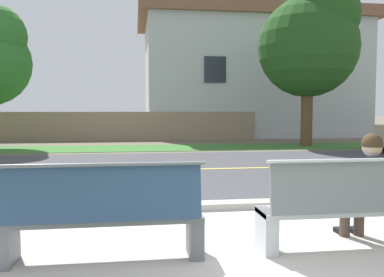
{
  "coord_description": "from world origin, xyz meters",
  "views": [
    {
      "loc": [
        -0.98,
        -3.67,
        1.5
      ],
      "look_at": [
        0.01,
        3.43,
        1.0
      ],
      "focal_mm": 38.54,
      "sensor_mm": 36.0,
      "label": 1
    }
  ],
  "objects": [
    {
      "name": "shade_tree_centre",
      "position": [
        6.13,
        12.33,
        4.32
      ],
      "size": [
        4.03,
        4.03,
        6.64
      ],
      "color": "brown",
      "rests_on": "ground_plane"
    },
    {
      "name": "seated_person_blue",
      "position": [
        1.55,
        0.54,
        0.68
      ],
      "size": [
        0.52,
        0.68,
        1.25
      ],
      "color": "#47382D",
      "rests_on": "ground_plane"
    },
    {
      "name": "road_centre_line",
      "position": [
        0.0,
        6.5,
        0.01
      ],
      "size": [
        48.0,
        0.14,
        0.01
      ],
      "primitive_type": "cube",
      "color": "#E0CC4C",
      "rests_on": "ground_plane"
    },
    {
      "name": "ground_plane",
      "position": [
        0.0,
        8.0,
        0.0
      ],
      "size": [
        140.0,
        140.0,
        0.0
      ],
      "primitive_type": "plane",
      "color": "#665B4C"
    },
    {
      "name": "house_across_street",
      "position": [
        5.69,
        19.86,
        3.52
      ],
      "size": [
        12.9,
        6.91,
        6.95
      ],
      "color": "#B7BCC1",
      "rests_on": "ground_plane"
    },
    {
      "name": "curb_edge",
      "position": [
        0.0,
        2.35,
        0.06
      ],
      "size": [
        44.0,
        0.3,
        0.11
      ],
      "primitive_type": "cube",
      "color": "#ADA89E",
      "rests_on": "ground_plane"
    },
    {
      "name": "street_asphalt",
      "position": [
        0.0,
        6.5,
        0.0
      ],
      "size": [
        52.0,
        8.0,
        0.01
      ],
      "primitive_type": "cube",
      "color": "#424247",
      "rests_on": "ground_plane"
    },
    {
      "name": "bench_right",
      "position": [
        1.3,
        0.36,
        0.46
      ],
      "size": [
        1.97,
        0.48,
        1.01
      ],
      "color": "silver",
      "rests_on": "ground_plane"
    },
    {
      "name": "garden_wall",
      "position": [
        -1.5,
        16.66,
        0.7
      ],
      "size": [
        13.0,
        0.36,
        1.4
      ],
      "primitive_type": "cube",
      "color": "gray",
      "rests_on": "ground_plane"
    },
    {
      "name": "far_verge_grass",
      "position": [
        0.0,
        12.4,
        0.01
      ],
      "size": [
        48.0,
        2.8,
        0.02
      ],
      "primitive_type": "cube",
      "color": "#38702D",
      "rests_on": "ground_plane"
    },
    {
      "name": "sidewalk_pavement",
      "position": [
        0.0,
        0.4,
        0.01
      ],
      "size": [
        44.0,
        3.6,
        0.01
      ],
      "primitive_type": "cube",
      "color": "#B7B2A8",
      "rests_on": "ground_plane"
    },
    {
      "name": "bench_left",
      "position": [
        -1.3,
        0.36,
        0.46
      ],
      "size": [
        1.97,
        0.48,
        1.01
      ],
      "color": "slate",
      "rests_on": "ground_plane"
    }
  ]
}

